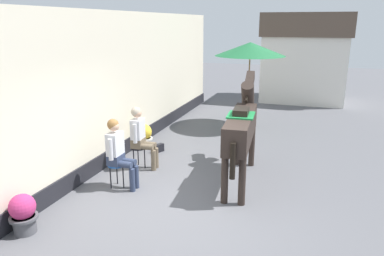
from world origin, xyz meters
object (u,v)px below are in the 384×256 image
(flower_planter_nearest, at_px, (23,213))
(cafe_parasol, at_px, (250,50))
(saddled_horse_center, at_px, (242,126))
(seated_visitor_near, at_px, (118,150))
(flower_planter_farthest, at_px, (144,136))
(seated_visitor_far, at_px, (141,134))
(satchel_bag, at_px, (159,148))

(flower_planter_nearest, xyz_separation_m, cafe_parasol, (2.14, 7.15, 2.03))
(saddled_horse_center, distance_m, cafe_parasol, 4.31)
(seated_visitor_near, xyz_separation_m, flower_planter_farthest, (-0.57, 2.29, -0.44))
(flower_planter_nearest, xyz_separation_m, flower_planter_farthest, (0.01, 4.22, 0.00))
(seated_visitor_far, relative_size, flower_planter_farthest, 2.17)
(seated_visitor_near, xyz_separation_m, cafe_parasol, (1.56, 5.22, 1.59))
(seated_visitor_near, height_order, flower_planter_nearest, seated_visitor_near)
(flower_planter_farthest, bearing_deg, flower_planter_nearest, -90.10)
(seated_visitor_far, distance_m, cafe_parasol, 4.72)
(flower_planter_nearest, height_order, satchel_bag, flower_planter_nearest)
(seated_visitor_far, relative_size, saddled_horse_center, 0.46)
(seated_visitor_near, xyz_separation_m, flower_planter_nearest, (-0.58, -1.93, -0.44))
(seated_visitor_near, distance_m, cafe_parasol, 5.67)
(cafe_parasol, distance_m, satchel_bag, 4.17)
(cafe_parasol, height_order, satchel_bag, cafe_parasol)
(seated_visitor_near, xyz_separation_m, seated_visitor_far, (-0.05, 1.07, 0.00))
(flower_planter_nearest, bearing_deg, cafe_parasol, 73.34)
(flower_planter_nearest, bearing_deg, seated_visitor_far, 80.04)
(flower_planter_nearest, distance_m, flower_planter_farthest, 4.22)
(seated_visitor_far, xyz_separation_m, flower_planter_farthest, (-0.52, 1.22, -0.44))
(seated_visitor_near, bearing_deg, satchel_bag, 92.97)
(flower_planter_farthest, bearing_deg, seated_visitor_near, -75.91)
(flower_planter_nearest, relative_size, satchel_bag, 2.29)
(seated_visitor_near, relative_size, cafe_parasol, 0.54)
(seated_visitor_far, xyz_separation_m, cafe_parasol, (1.61, 4.15, 1.59))
(seated_visitor_near, relative_size, flower_planter_farthest, 2.17)
(seated_visitor_far, bearing_deg, flower_planter_nearest, -99.96)
(seated_visitor_near, relative_size, flower_planter_nearest, 2.17)
(saddled_horse_center, bearing_deg, flower_planter_nearest, -131.96)
(saddled_horse_center, height_order, cafe_parasol, cafe_parasol)
(seated_visitor_far, bearing_deg, cafe_parasol, 68.76)
(seated_visitor_far, bearing_deg, seated_visitor_near, -87.07)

